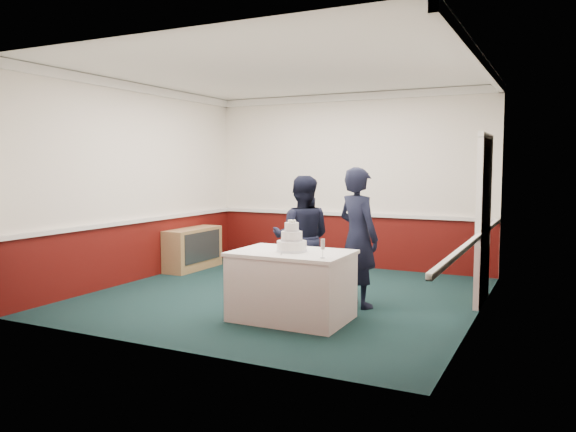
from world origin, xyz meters
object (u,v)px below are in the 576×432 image
at_px(cake_table, 292,285).
at_px(wedding_cake, 292,242).
at_px(champagne_flute, 323,245).
at_px(sideboard, 193,249).
at_px(cake_knife, 281,253).
at_px(person_woman, 358,237).
at_px(person_man, 302,238).

distance_m(cake_table, wedding_cake, 0.50).
bearing_deg(champagne_flute, sideboard, 144.98).
bearing_deg(cake_table, cake_knife, -98.53).
bearing_deg(cake_knife, champagne_flute, -33.24).
relative_size(sideboard, cake_table, 0.91).
bearing_deg(person_woman, cake_table, 91.98).
bearing_deg(wedding_cake, sideboard, 144.05).
bearing_deg(cake_table, person_man, 108.29).
relative_size(sideboard, person_woman, 0.69).
height_order(wedding_cake, person_man, person_man).
distance_m(wedding_cake, champagne_flute, 0.57).
xyz_separation_m(cake_knife, person_man, (-0.29, 1.17, 0.02)).
distance_m(sideboard, wedding_cake, 3.60).
height_order(sideboard, cake_table, cake_table).
distance_m(cake_knife, champagne_flute, 0.55).
xyz_separation_m(cake_table, wedding_cake, (0.00, 0.00, 0.50)).
height_order(cake_knife, person_man, person_man).
bearing_deg(sideboard, cake_knife, -38.76).
relative_size(cake_knife, champagne_flute, 1.07).
distance_m(cake_table, cake_knife, 0.44).
xyz_separation_m(wedding_cake, person_man, (-0.32, 0.97, -0.08)).
xyz_separation_m(sideboard, cake_table, (2.88, -2.09, 0.05)).
relative_size(sideboard, champagne_flute, 5.85).
height_order(wedding_cake, cake_knife, wedding_cake).
bearing_deg(sideboard, wedding_cake, -35.95).
xyz_separation_m(champagne_flute, person_woman, (-0.03, 1.20, -0.06)).
relative_size(wedding_cake, champagne_flute, 1.78).
bearing_deg(person_man, cake_table, 89.66).
bearing_deg(cake_table, person_woman, 62.71).
bearing_deg(champagne_flute, wedding_cake, 150.75).
bearing_deg(wedding_cake, person_man, 108.29).
distance_m(sideboard, person_woman, 3.59).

